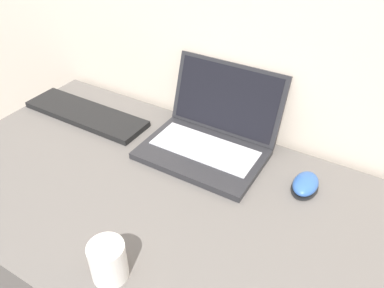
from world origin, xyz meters
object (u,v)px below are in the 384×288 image
object	(u,v)px
laptop	(211,134)
computer_mouse	(305,184)
drink_cup	(108,261)
external_keyboard	(86,114)

from	to	relation	value
laptop	computer_mouse	world-z (taller)	laptop
laptop	drink_cup	xyz separation A→B (m)	(0.03, -0.50, -0.00)
computer_mouse	external_keyboard	world-z (taller)	computer_mouse
laptop	drink_cup	distance (m)	0.50
laptop	external_keyboard	world-z (taller)	laptop
drink_cup	external_keyboard	distance (m)	0.66
external_keyboard	computer_mouse	bearing A→B (deg)	2.49
drink_cup	computer_mouse	world-z (taller)	drink_cup
drink_cup	laptop	bearing A→B (deg)	93.87
laptop	external_keyboard	bearing A→B (deg)	-171.89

